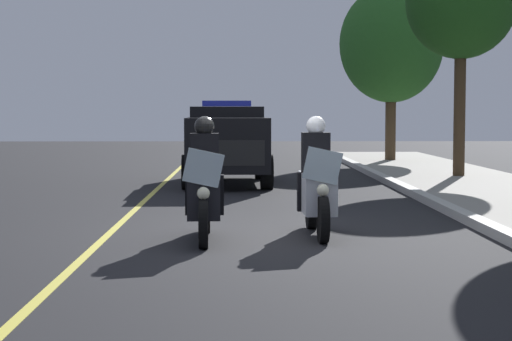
% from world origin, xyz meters
% --- Properties ---
extents(ground_plane, '(80.00, 80.00, 0.00)m').
position_xyz_m(ground_plane, '(0.00, 0.00, 0.00)').
color(ground_plane, black).
extents(curb_strip, '(48.00, 0.24, 0.15)m').
position_xyz_m(curb_strip, '(0.00, 3.43, 0.07)').
color(curb_strip, '#B7B5AD').
rests_on(curb_strip, ground).
extents(lane_stripe_center, '(48.00, 0.12, 0.01)m').
position_xyz_m(lane_stripe_center, '(0.00, -2.15, 0.00)').
color(lane_stripe_center, '#E0D14C').
rests_on(lane_stripe_center, ground).
extents(police_motorcycle_lead_left, '(2.14, 0.57, 1.72)m').
position_xyz_m(police_motorcycle_lead_left, '(0.31, -0.73, 0.70)').
color(police_motorcycle_lead_left, black).
rests_on(police_motorcycle_lead_left, ground).
extents(police_motorcycle_lead_right, '(2.14, 0.57, 1.72)m').
position_xyz_m(police_motorcycle_lead_right, '(-0.12, 0.87, 0.70)').
color(police_motorcycle_lead_right, black).
rests_on(police_motorcycle_lead_right, ground).
extents(police_suv, '(4.95, 2.18, 2.05)m').
position_xyz_m(police_suv, '(-9.15, -0.57, 1.07)').
color(police_suv, black).
rests_on(police_suv, ground).
extents(tree_far_back, '(2.87, 2.87, 6.04)m').
position_xyz_m(tree_far_back, '(-10.43, 5.49, 4.61)').
color(tree_far_back, '#42301E').
rests_on(tree_far_back, sidewalk_strip).
extents(tree_behind_suv, '(3.59, 3.59, 6.06)m').
position_xyz_m(tree_behind_suv, '(-18.01, 4.99, 4.11)').
color(tree_behind_suv, '#4C3823').
rests_on(tree_behind_suv, sidewalk_strip).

